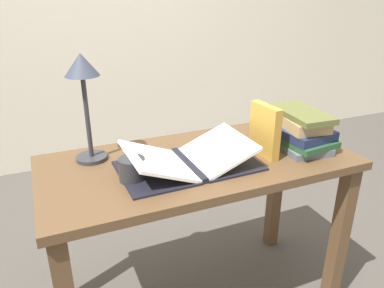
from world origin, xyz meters
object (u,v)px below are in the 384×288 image
at_px(reading_lamp, 83,82).
at_px(coffee_mug, 132,169).
at_px(open_book, 189,160).
at_px(book_stack_tall, 300,130).
at_px(book_standing_upright, 265,130).

relative_size(reading_lamp, coffee_mug, 3.55).
relative_size(open_book, book_stack_tall, 1.75).
distance_m(book_stack_tall, book_standing_upright, 0.18).
bearing_deg(open_book, book_stack_tall, -2.15).
bearing_deg(book_standing_upright, reading_lamp, 157.22).
height_order(open_book, book_standing_upright, book_standing_upright).
distance_m(book_standing_upright, coffee_mug, 0.56).
relative_size(open_book, coffee_mug, 4.50).
bearing_deg(book_standing_upright, book_stack_tall, -1.69).
xyz_separation_m(reading_lamp, coffee_mug, (0.11, -0.23, -0.27)).
height_order(book_stack_tall, book_standing_upright, book_standing_upright).
bearing_deg(open_book, book_standing_upright, -3.78).
bearing_deg(book_standing_upright, open_book, 173.75).
bearing_deg(reading_lamp, coffee_mug, -65.09).
xyz_separation_m(open_book, coffee_mug, (-0.23, -0.02, 0.01)).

